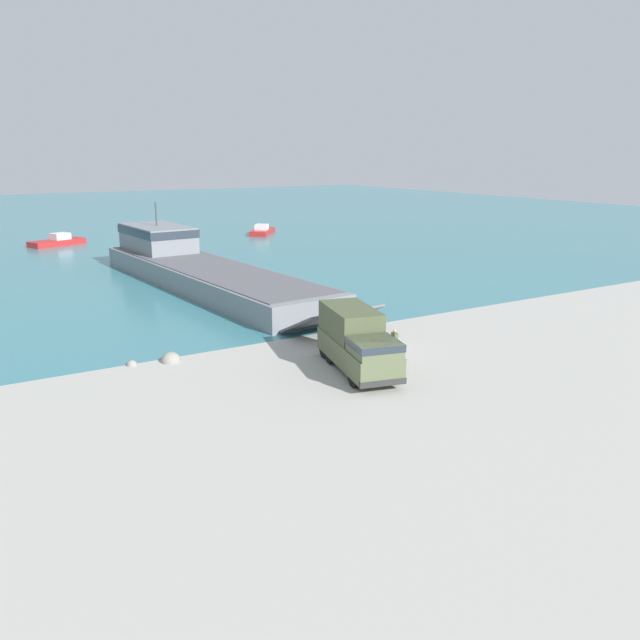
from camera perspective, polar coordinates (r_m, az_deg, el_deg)
ground_plane at (r=38.61m, az=4.38°, el=-2.95°), size 240.00×240.00×0.00m
water_surface at (r=127.47m, az=-21.20°, el=8.59°), size 240.00×180.00×0.01m
landing_craft at (r=60.62m, az=-11.41°, el=4.93°), size 10.20×38.43×6.99m
military_truck at (r=34.95m, az=3.40°, el=-1.94°), size 4.16×7.77×3.40m
soldier_on_ramp at (r=37.87m, az=6.81°, el=-1.87°), size 0.27×0.46×1.65m
moored_boat_a at (r=91.33m, az=-22.86°, el=6.64°), size 7.59×5.30×1.61m
moored_boat_c at (r=96.68m, az=-5.29°, el=8.12°), size 6.27×6.94×1.56m
mooring_bollard at (r=42.74m, az=2.96°, el=-0.65°), size 0.28×0.28×0.68m
shoreline_rock_a at (r=46.23m, az=4.94°, el=0.04°), size 0.76×0.76×0.76m
shoreline_rock_b at (r=37.82m, az=-13.46°, el=-3.72°), size 1.17×1.17×1.17m
shoreline_rock_c at (r=37.75m, az=-16.82°, el=-3.99°), size 0.61×0.61×0.61m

